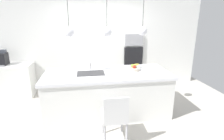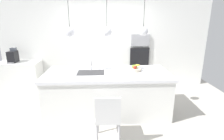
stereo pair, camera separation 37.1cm
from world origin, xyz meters
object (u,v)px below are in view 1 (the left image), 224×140
fruit_bowl (133,68)px  oven (133,56)px  microwave (134,40)px  coffee_machine (3,59)px  chair_near (115,116)px

fruit_bowl → oven: oven is taller
oven → microwave: bearing=0.0°
fruit_bowl → coffee_machine: size_ratio=0.81×
fruit_bowl → coffee_machine: coffee_machine is taller
fruit_bowl → chair_near: (-0.60, -1.11, -0.46)m
coffee_machine → microwave: bearing=4.8°
chair_near → oven: bearing=68.7°
microwave → oven: microwave is taller
coffee_machine → fruit_bowl: bearing=-21.0°
microwave → coffee_machine: bearing=-175.2°
microwave → chair_near: bearing=-111.3°
fruit_bowl → coffee_machine: (-3.11, 1.19, 0.05)m
coffee_machine → chair_near: coffee_machine is taller
microwave → chair_near: microwave is taller
microwave → oven: (0.00, 0.00, -0.50)m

